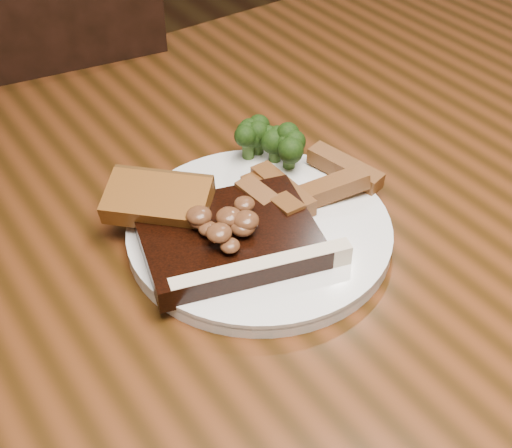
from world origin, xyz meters
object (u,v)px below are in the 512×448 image
at_px(potato_wedges, 312,189).
at_px(garlic_bread, 159,217).
at_px(dining_table, 250,319).
at_px(steak, 229,238).
at_px(chair_far, 31,185).
at_px(plate, 259,233).

bearing_deg(potato_wedges, garlic_bread, 161.05).
height_order(dining_table, garlic_bread, garlic_bread).
distance_m(dining_table, potato_wedges, 0.15).
bearing_deg(steak, potato_wedges, 23.48).
xyz_separation_m(chair_far, garlic_bread, (-0.00, -0.50, 0.28)).
distance_m(chair_far, steak, 0.63).
height_order(dining_table, steak, steak).
bearing_deg(potato_wedges, dining_table, -166.88).
height_order(chair_far, garlic_bread, chair_far).
xyz_separation_m(dining_table, potato_wedges, (0.09, 0.02, 0.12)).
height_order(dining_table, chair_far, chair_far).
relative_size(dining_table, garlic_bread, 16.50).
xyz_separation_m(garlic_bread, potato_wedges, (0.15, -0.05, 0.00)).
relative_size(dining_table, chair_far, 1.78).
bearing_deg(chair_far, steak, 102.79).
bearing_deg(steak, chair_far, 109.26).
xyz_separation_m(plate, potato_wedges, (0.07, 0.01, 0.02)).
relative_size(plate, potato_wedges, 2.37).
bearing_deg(plate, steak, -170.52).
height_order(chair_far, potato_wedges, chair_far).
bearing_deg(dining_table, garlic_bread, 127.90).
height_order(plate, steak, steak).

